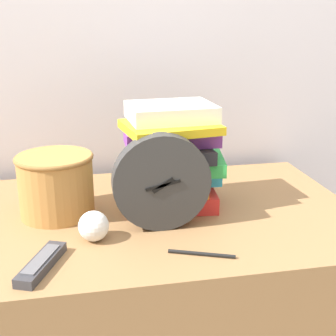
% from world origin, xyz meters
% --- Properties ---
extents(wall_back, '(6.00, 0.04, 2.40)m').
position_xyz_m(wall_back, '(0.00, 0.74, 1.20)').
color(wall_back, silver).
rests_on(wall_back, ground_plane).
extents(desk, '(1.18, 0.67, 0.73)m').
position_xyz_m(desk, '(0.00, 0.34, 0.37)').
color(desk, olive).
rests_on(desk, ground_plane).
extents(desk_clock, '(0.23, 0.05, 0.23)m').
position_xyz_m(desk_clock, '(0.07, 0.25, 0.85)').
color(desk_clock, '#333333').
rests_on(desk_clock, desk).
extents(book_stack, '(0.28, 0.24, 0.27)m').
position_xyz_m(book_stack, '(0.12, 0.38, 0.87)').
color(book_stack, red).
rests_on(book_stack, desk).
extents(basket, '(0.19, 0.19, 0.16)m').
position_xyz_m(basket, '(-0.18, 0.38, 0.81)').
color(basket, '#B27A3D').
rests_on(basket, desk).
extents(tv_remote, '(0.10, 0.17, 0.02)m').
position_xyz_m(tv_remote, '(-0.21, 0.11, 0.74)').
color(tv_remote, '#333338').
rests_on(tv_remote, desk).
extents(crumpled_paper_ball, '(0.07, 0.07, 0.07)m').
position_xyz_m(crumpled_paper_ball, '(-0.10, 0.21, 0.77)').
color(crumpled_paper_ball, white).
rests_on(crumpled_paper_ball, desk).
extents(pen, '(0.14, 0.06, 0.01)m').
position_xyz_m(pen, '(0.12, 0.09, 0.73)').
color(pen, black).
rests_on(pen, desk).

